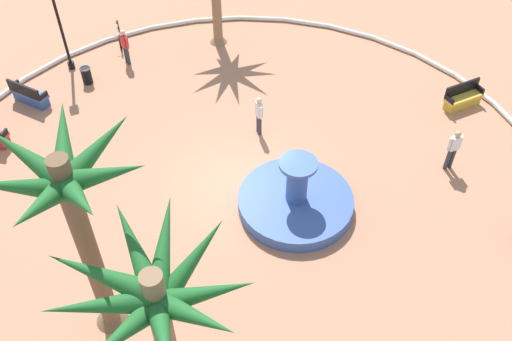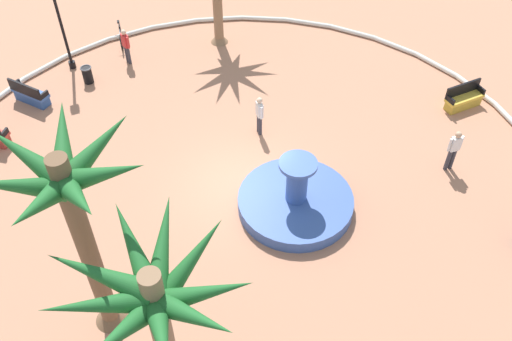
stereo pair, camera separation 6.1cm
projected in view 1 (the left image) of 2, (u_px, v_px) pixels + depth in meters
name	position (u px, v px, depth m)	size (l,w,h in m)	color
ground_plane	(240.00, 185.00, 19.14)	(80.00, 80.00, 0.00)	tan
plaza_curb	(240.00, 183.00, 19.07)	(21.86, 21.86, 0.20)	silver
fountain	(296.00, 201.00, 18.23)	(3.76, 3.76, 2.03)	#38569E
palm_tree_near_fountain	(73.00, 204.00, 12.09)	(3.69, 3.85, 6.45)	brown
palm_tree_mid_plaza	(157.00, 303.00, 11.34)	(4.18, 4.34, 5.23)	#8E6B4C
bench_west	(463.00, 99.00, 21.91)	(1.62, 0.58, 1.00)	gold
bench_southeast	(30.00, 96.00, 22.05)	(1.38, 1.57, 1.00)	#335BA8
lamppost	(56.00, 12.00, 22.09)	(0.32, 0.32, 4.54)	black
trash_bin	(86.00, 75.00, 22.97)	(0.46, 0.46, 0.73)	black
bicycle_red_frame	(120.00, 37.00, 25.00)	(0.49, 1.70, 0.94)	black
person_cyclist_helmet	(125.00, 45.00, 23.60)	(0.29, 0.51, 1.60)	#33333D
person_cyclist_photo	(259.00, 114.00, 20.40)	(0.23, 0.53, 1.62)	#33333D
person_pedestrian_stroll	(453.00, 148.00, 19.05)	(0.53, 0.23, 1.69)	#33333D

